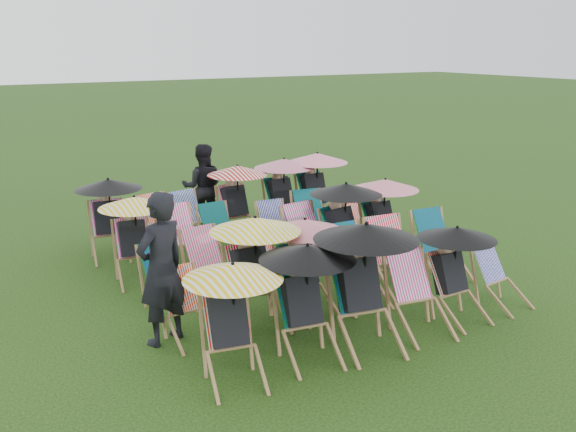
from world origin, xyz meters
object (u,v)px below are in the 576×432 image
deckchair_5 (502,277)px  person_left (161,269)px  person_rear (203,187)px  deckchair_0 (232,321)px  deckchair_29 (318,188)px

deckchair_5 → person_left: size_ratio=0.44×
deckchair_5 → person_rear: bearing=103.1°
deckchair_0 → person_rear: bearing=80.8°
deckchair_0 → deckchair_5: size_ratio=1.53×
deckchair_29 → person_left: 5.45m
deckchair_0 → person_left: 1.27m
person_left → deckchair_0: bearing=83.8°
deckchair_0 → deckchair_5: deckchair_0 is taller
deckchair_29 → person_left: size_ratio=0.76×
deckchair_5 → deckchair_29: 4.60m
deckchair_29 → person_left: person_left is taller
deckchair_5 → person_rear: person_rear is taller
person_left → deckchair_29: bearing=-163.6°
deckchair_5 → person_rear: (-1.95, 5.47, 0.40)m
person_rear → person_left: bearing=85.4°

